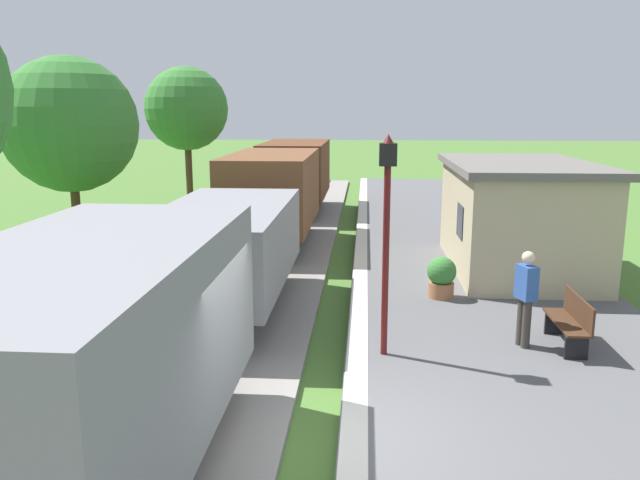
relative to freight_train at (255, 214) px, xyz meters
name	(u,v)px	position (x,y,z in m)	size (l,w,h in m)	color
ground_plane	(322,455)	(2.40, -8.88, -1.62)	(160.00, 160.00, 0.00)	#47702D
platform_slab	(579,456)	(5.60, -8.88, -1.49)	(6.00, 60.00, 0.25)	#565659
platform_edge_stripe	(354,438)	(2.80, -8.88, -1.36)	(0.36, 60.00, 0.01)	silver
track_ballast	(139,444)	(0.00, -8.88, -1.56)	(3.80, 60.00, 0.12)	gray
rail_near	(193,437)	(0.72, -8.88, -1.43)	(0.07, 60.00, 0.14)	slate
rail_far	(85,432)	(-0.72, -8.88, -1.43)	(0.07, 60.00, 0.14)	slate
freight_train	(255,214)	(0.00, 0.00, 0.00)	(2.50, 26.00, 2.72)	gray
station_hut	(517,215)	(6.80, 0.05, 0.03)	(3.50, 5.80, 2.78)	tan
bench_near_hut	(571,321)	(6.51, -5.45, -0.90)	(0.42, 1.50, 0.91)	#422819
bench_down_platform	(475,221)	(6.51, 4.48, -0.90)	(0.42, 1.50, 0.91)	#422819
person_waiting	(526,295)	(5.70, -5.50, -0.44)	(0.35, 0.44, 1.71)	#38332D
potted_planter	(442,277)	(4.60, -2.66, -0.90)	(0.64, 0.64, 0.92)	#9E6642
lamp_post_near	(387,206)	(3.25, -6.04, 1.18)	(0.28, 0.28, 3.70)	#591414
tree_trackside_far	(69,125)	(-6.20, 2.80, 2.23)	(4.15, 4.15, 5.93)	#4C3823
tree_field_left	(186,109)	(-4.51, 9.77, 2.69)	(3.41, 3.41, 6.03)	#4C3823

